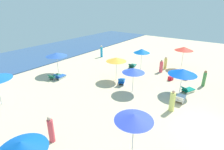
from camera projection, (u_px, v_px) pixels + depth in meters
The scene contains 24 objects.
ground_plane at pixel (209, 132), 11.18m from camera, with size 60.00×60.00×0.00m, color beige.
ocean at pixel (12, 61), 24.66m from camera, with size 60.00×10.64×0.12m, color #325180.
umbrella_0 at pixel (56, 54), 19.56m from camera, with size 2.32×2.32×2.45m.
lounge_chair_0_0 at pixel (60, 77), 18.89m from camera, with size 1.28×0.69×0.68m.
lounge_chair_0_1 at pixel (54, 76), 19.06m from camera, with size 1.58×0.94×0.62m.
umbrella_1 at pixel (133, 70), 15.58m from camera, with size 2.00×2.00×2.25m.
umbrella_3 at pixel (142, 51), 20.85m from camera, with size 1.93×1.93×2.53m.
lounge_chair_3_0 at pixel (132, 66), 22.21m from camera, with size 1.54×0.94×0.65m.
umbrella_4 at pixel (183, 72), 15.20m from camera, with size 2.42×2.42×2.33m.
lounge_chair_4_0 at pixel (180, 98), 14.63m from camera, with size 1.56×0.79×0.71m.
lounge_chair_4_1 at pixel (188, 90), 16.10m from camera, with size 1.43×1.10×0.62m.
umbrella_5 at pixel (184, 49), 21.15m from camera, with size 2.13×2.13×2.67m.
umbrella_6 at pixel (134, 117), 8.91m from camera, with size 2.02×2.02×2.42m.
umbrella_7 at pixel (116, 59), 17.94m from camera, with size 2.06×2.06×2.43m.
lounge_chair_7_0 at pixel (122, 81), 17.73m from camera, with size 1.45×1.09×0.80m.
umbrella_8 at pixel (22, 146), 7.20m from camera, with size 2.07×2.07×2.41m.
beachgoer_0 at pixel (102, 52), 26.25m from camera, with size 0.37×0.37×1.74m.
beachgoer_2 at pixel (204, 79), 17.11m from camera, with size 0.38×0.38×1.60m.
beachgoer_3 at pixel (51, 130), 10.18m from camera, with size 0.46×0.46×1.73m.
beachgoer_4 at pixel (172, 101), 13.16m from camera, with size 0.43×0.43×1.69m.
beachgoer_5 at pixel (161, 66), 20.56m from camera, with size 0.55×0.55×1.52m.
beachgoer_7 at pixel (165, 63), 21.56m from camera, with size 0.50×0.50×1.56m.
cooler_box_0 at pixel (187, 77), 18.85m from camera, with size 0.55×0.38×0.44m, color red.
cooler_box_1 at pixel (171, 78), 18.60m from camera, with size 0.52×0.36×0.43m, color red.
Camera 1 is at (-10.85, -0.39, 7.56)m, focal length 28.62 mm.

